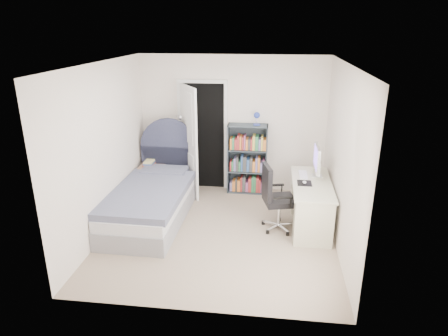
# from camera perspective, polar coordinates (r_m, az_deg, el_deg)

# --- Properties ---
(room_shell) EXTENTS (3.50, 3.70, 2.60)m
(room_shell) POSITION_cam_1_polar(r_m,az_deg,el_deg) (5.66, -0.71, 2.01)
(room_shell) COLOR gray
(room_shell) RESTS_ON ground
(door) EXTENTS (0.92, 0.73, 2.06)m
(door) POSITION_cam_1_polar(r_m,az_deg,el_deg) (7.30, -4.32, 4.27)
(door) COLOR black
(door) RESTS_ON ground
(bed) EXTENTS (1.13, 2.32, 1.41)m
(bed) POSITION_cam_1_polar(r_m,az_deg,el_deg) (6.61, -10.07, -4.26)
(bed) COLOR gray
(bed) RESTS_ON ground
(nightstand) EXTENTS (0.45, 0.45, 0.65)m
(nightstand) POSITION_cam_1_polar(r_m,az_deg,el_deg) (7.45, -10.24, -0.57)
(nightstand) COLOR tan
(nightstand) RESTS_ON ground
(floor_lamp) EXTENTS (0.21, 0.21, 1.46)m
(floor_lamp) POSITION_cam_1_polar(r_m,az_deg,el_deg) (7.47, -6.26, 1.07)
(floor_lamp) COLOR silver
(floor_lamp) RESTS_ON ground
(bookcase) EXTENTS (0.72, 0.31, 1.53)m
(bookcase) POSITION_cam_1_polar(r_m,az_deg,el_deg) (7.39, 3.42, 0.92)
(bookcase) COLOR #36414A
(bookcase) RESTS_ON ground
(desk) EXTENTS (0.59, 1.47, 1.21)m
(desk) POSITION_cam_1_polar(r_m,az_deg,el_deg) (6.36, 12.27, -4.69)
(desk) COLOR beige
(desk) RESTS_ON ground
(office_chair) EXTENTS (0.56, 0.58, 1.04)m
(office_chair) POSITION_cam_1_polar(r_m,az_deg,el_deg) (6.06, 7.23, -3.82)
(office_chair) COLOR silver
(office_chair) RESTS_ON ground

